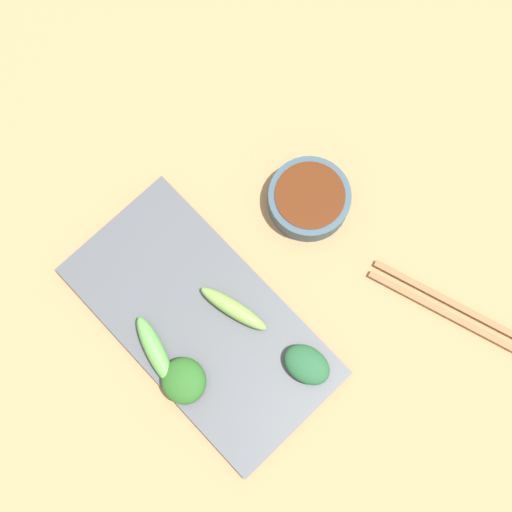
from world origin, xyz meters
The scene contains 8 objects.
tabletop centered at (0.00, 0.00, 0.01)m, with size 2.10×2.10×0.02m, color #A17B52.
sauce_bowl centered at (-0.11, -0.03, 0.04)m, with size 0.11×0.11×0.03m.
serving_plate centered at (0.09, -0.01, 0.03)m, with size 0.18×0.35×0.01m, color #4A4D53.
broccoli_stalk_0 centered at (0.16, -0.02, 0.04)m, with size 0.02×0.09×0.03m, color #5BA04B.
broccoli_stalk_1 centered at (0.06, 0.01, 0.04)m, with size 0.02×0.09×0.02m, color #759F49.
broccoli_leafy_2 centered at (0.04, 0.12, 0.04)m, with size 0.04×0.06×0.02m, color #245632.
broccoli_leafy_3 centered at (0.16, 0.03, 0.05)m, with size 0.05×0.06×0.03m, color #275D21.
chopsticks centered at (-0.14, 0.20, 0.02)m, with size 0.09×0.23×0.01m.
Camera 1 is at (0.11, 0.11, 0.85)m, focal length 46.59 mm.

